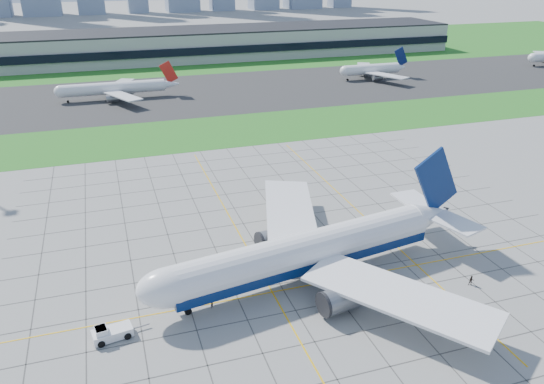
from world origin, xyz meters
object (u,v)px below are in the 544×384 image
object	(u,v)px
airliner	(308,252)
distant_jet_1	(115,88)
crew_near	(212,303)
pushback_tug	(110,333)
distant_jet_2	(373,69)
crew_far	(471,281)

from	to	relation	value
airliner	distant_jet_1	distance (m)	147.14
airliner	crew_near	xyz separation A→B (m)	(-17.74, -3.16, -4.66)
pushback_tug	distant_jet_2	bearing A→B (deg)	41.46
airliner	pushback_tug	size ratio (longest dim) A/B	7.45
pushback_tug	crew_near	world-z (taller)	pushback_tug
pushback_tug	crew_far	distance (m)	59.93
distant_jet_1	distant_jet_2	xyz separation A→B (m)	(116.06, 3.42, -0.00)
crew_near	distant_jet_2	xyz separation A→B (m)	(108.74, 151.57, 3.68)
pushback_tug	crew_near	xyz separation A→B (m)	(15.89, 2.81, -0.23)
crew_near	distant_jet_2	bearing A→B (deg)	9.73
crew_far	distant_jet_1	xyz separation A→B (m)	(-51.17, 155.64, 3.57)
pushback_tug	distant_jet_1	bearing A→B (deg)	77.12
airliner	distant_jet_1	size ratio (longest dim) A/B	1.39
crew_far	distant_jet_2	distance (m)	171.83
crew_near	crew_far	xyz separation A→B (m)	(43.85, -7.50, 0.11)
crew_near	distant_jet_1	xyz separation A→B (m)	(-7.31, 148.14, 3.68)
pushback_tug	crew_far	size ratio (longest dim) A/B	4.64
crew_far	crew_near	bearing A→B (deg)	-171.24
distant_jet_1	crew_far	bearing A→B (deg)	-71.80
crew_near	pushback_tug	bearing A→B (deg)	145.43
distant_jet_2	airliner	bearing A→B (deg)	-121.52
pushback_tug	crew_far	xyz separation A→B (m)	(59.75, -4.69, -0.12)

